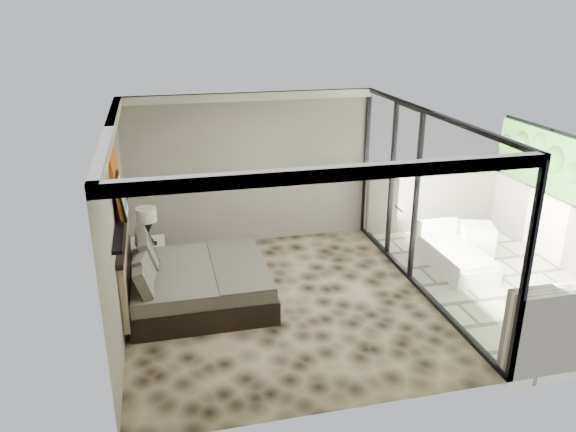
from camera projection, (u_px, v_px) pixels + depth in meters
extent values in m
plane|color=black|center=(280.00, 303.00, 8.48)|extent=(5.00, 5.00, 0.00)
cube|color=silver|center=(279.00, 119.00, 7.50)|extent=(4.50, 5.00, 0.02)
cube|color=gray|center=(250.00, 170.00, 10.25)|extent=(4.50, 0.02, 2.80)
cube|color=gray|center=(117.00, 230.00, 7.50)|extent=(0.02, 5.00, 2.80)
cube|color=white|center=(425.00, 204.00, 8.48)|extent=(0.08, 5.00, 2.80)
cube|color=beige|center=(500.00, 280.00, 9.32)|extent=(3.00, 5.00, 0.12)
cube|color=black|center=(121.00, 220.00, 7.57)|extent=(0.12, 2.20, 0.05)
cube|color=black|center=(201.00, 291.00, 8.48)|extent=(2.03, 1.94, 0.35)
cube|color=#5B554C|center=(200.00, 274.00, 8.38)|extent=(1.97, 1.88, 0.21)
cube|color=#48463E|center=(238.00, 263.00, 8.47)|extent=(0.77, 1.92, 0.03)
cube|color=#8C7B59|center=(126.00, 268.00, 8.07)|extent=(0.08, 2.04, 0.97)
cube|color=black|center=(149.00, 255.00, 9.43)|extent=(0.57, 0.57, 0.56)
cone|color=black|center=(148.00, 238.00, 9.29)|extent=(0.19, 0.19, 0.17)
cone|color=black|center=(147.00, 228.00, 9.23)|extent=(0.19, 0.19, 0.17)
cylinder|color=silver|center=(146.00, 215.00, 9.15)|extent=(0.33, 0.33, 0.23)
cube|color=#A41D0E|center=(117.00, 180.00, 7.66)|extent=(0.13, 0.90, 0.90)
cube|color=black|center=(122.00, 196.00, 7.52)|extent=(0.11, 0.50, 0.60)
cube|color=white|center=(476.00, 239.00, 10.07)|extent=(0.70, 0.70, 0.55)
cube|color=white|center=(455.00, 260.00, 9.57)|extent=(0.80, 1.56, 0.27)
cube|color=silver|center=(456.00, 251.00, 9.51)|extent=(0.76, 1.46, 0.08)
cube|color=white|center=(436.00, 228.00, 10.13)|extent=(0.78, 0.13, 0.34)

